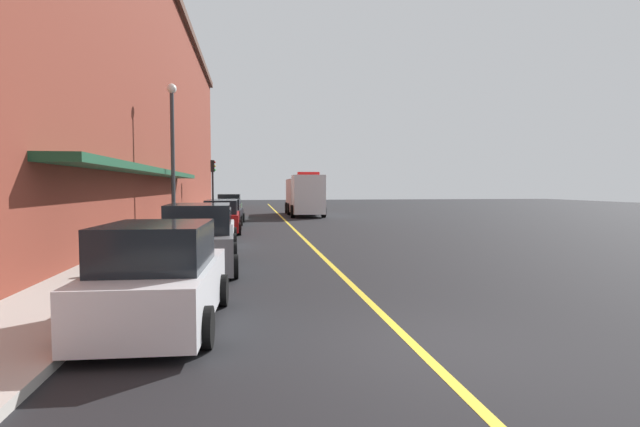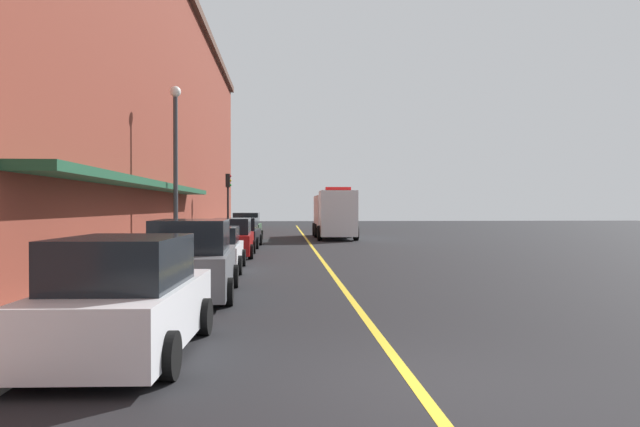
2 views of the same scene
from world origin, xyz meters
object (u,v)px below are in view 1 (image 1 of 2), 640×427
(parking_meter_2, at_px, (211,205))
(parking_meter_1, at_px, (144,236))
(parked_car_2, at_px, (211,228))
(parking_meter_0, at_px, (167,225))
(parked_car_1, at_px, (200,240))
(traffic_light_near, at_px, (213,177))
(parked_car_3, at_px, (222,218))
(parked_car_0, at_px, (160,279))
(box_truck, at_px, (304,195))
(street_lamp_left, at_px, (173,143))
(parked_car_4, at_px, (228,212))
(parked_car_5, at_px, (230,207))

(parking_meter_2, bearing_deg, parking_meter_1, -90.00)
(parked_car_2, xyz_separation_m, parking_meter_0, (-1.33, -2.29, 0.33))
(parked_car_1, relative_size, traffic_light_near, 1.09)
(parked_car_2, distance_m, parking_meter_0, 2.67)
(parked_car_1, relative_size, parking_meter_2, 3.52)
(parked_car_2, height_order, parked_car_3, parked_car_3)
(parked_car_3, relative_size, parking_meter_2, 3.46)
(parked_car_0, bearing_deg, parking_meter_0, 10.72)
(box_truck, height_order, street_lamp_left, street_lamp_left)
(parking_meter_2, distance_m, traffic_light_near, 2.47)
(parked_car_0, height_order, parked_car_3, parked_car_0)
(parked_car_3, xyz_separation_m, parked_car_4, (0.04, 5.85, -0.04))
(parking_meter_0, bearing_deg, parking_meter_2, 90.00)
(parked_car_2, height_order, parking_meter_2, parked_car_2)
(parked_car_1, relative_size, parked_car_3, 1.02)
(parked_car_3, height_order, parked_car_5, parked_car_5)
(parked_car_1, distance_m, parked_car_3, 11.35)
(parking_meter_0, xyz_separation_m, parking_meter_2, (0.00, 18.91, 0.00))
(street_lamp_left, xyz_separation_m, traffic_light_near, (0.66, 14.90, -1.24))
(parked_car_4, relative_size, traffic_light_near, 1.10)
(box_truck, bearing_deg, parking_meter_0, -17.96)
(parked_car_1, bearing_deg, parked_car_5, -1.88)
(parking_meter_0, distance_m, parking_meter_2, 18.91)
(parked_car_2, bearing_deg, traffic_light_near, 2.84)
(box_truck, xyz_separation_m, parking_meter_2, (-7.37, -3.61, -0.63))
(parked_car_0, height_order, box_truck, box_truck)
(parked_car_2, height_order, street_lamp_left, street_lamp_left)
(parked_car_2, distance_m, parking_meter_1, 6.22)
(parked_car_4, xyz_separation_m, street_lamp_left, (-2.06, -8.43, 3.63))
(parked_car_4, distance_m, parking_meter_1, 17.61)
(parking_meter_2, bearing_deg, parked_car_3, -82.66)
(parking_meter_0, height_order, parking_meter_2, same)
(box_truck, xyz_separation_m, parking_meter_0, (-7.37, -22.52, -0.63))
(parked_car_0, bearing_deg, traffic_light_near, 4.69)
(parking_meter_0, bearing_deg, parked_car_5, 86.16)
(parking_meter_2, distance_m, street_lamp_left, 14.00)
(parking_meter_0, relative_size, traffic_light_near, 0.31)
(parked_car_4, height_order, box_truck, box_truck)
(parking_meter_1, bearing_deg, parked_car_1, 13.20)
(parking_meter_2, bearing_deg, parked_car_4, -74.16)
(parked_car_3, bearing_deg, parked_car_0, 179.08)
(parking_meter_1, bearing_deg, street_lamp_left, 93.77)
(parked_car_4, height_order, parking_meter_0, parked_car_4)
(parked_car_5, bearing_deg, parked_car_2, -179.60)
(parked_car_0, distance_m, parking_meter_2, 27.89)
(parking_meter_1, bearing_deg, parked_car_3, 83.08)
(parked_car_0, bearing_deg, parked_car_5, 2.20)
(parking_meter_0, bearing_deg, street_lamp_left, 96.43)
(parked_car_2, distance_m, street_lamp_left, 5.14)
(parked_car_3, height_order, traffic_light_near, traffic_light_near)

